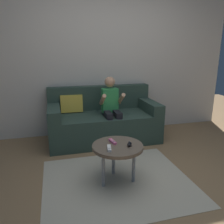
{
  "coord_description": "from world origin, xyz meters",
  "views": [
    {
      "loc": [
        -0.92,
        -1.81,
        1.38
      ],
      "look_at": [
        -0.2,
        0.9,
        0.61
      ],
      "focal_mm": 35.82,
      "sensor_mm": 36.0,
      "label": 1
    }
  ],
  "objects_px": {
    "game_remote_pink_near_edge": "(113,141)",
    "game_remote_white_far_corner": "(109,148)",
    "couch": "(103,121)",
    "person_seated_on_couch": "(111,106)",
    "coffee_table": "(117,149)",
    "nunchuk_black": "(129,144)"
  },
  "relations": [
    {
      "from": "couch",
      "to": "person_seated_on_couch",
      "type": "distance_m",
      "value": 0.35
    },
    {
      "from": "person_seated_on_couch",
      "to": "game_remote_pink_near_edge",
      "type": "relative_size",
      "value": 7.01
    },
    {
      "from": "person_seated_on_couch",
      "to": "game_remote_white_far_corner",
      "type": "xyz_separation_m",
      "value": [
        -0.32,
        -1.15,
        -0.14
      ]
    },
    {
      "from": "couch",
      "to": "game_remote_white_far_corner",
      "type": "bearing_deg",
      "value": -99.63
    },
    {
      "from": "couch",
      "to": "nunchuk_black",
      "type": "height_order",
      "value": "couch"
    },
    {
      "from": "game_remote_pink_near_edge",
      "to": "nunchuk_black",
      "type": "distance_m",
      "value": 0.2
    },
    {
      "from": "coffee_table",
      "to": "nunchuk_black",
      "type": "xyz_separation_m",
      "value": [
        0.11,
        -0.06,
        0.07
      ]
    },
    {
      "from": "couch",
      "to": "game_remote_pink_near_edge",
      "type": "height_order",
      "value": "couch"
    },
    {
      "from": "game_remote_pink_near_edge",
      "to": "nunchuk_black",
      "type": "relative_size",
      "value": 1.44
    },
    {
      "from": "game_remote_white_far_corner",
      "to": "coffee_table",
      "type": "bearing_deg",
      "value": 37.04
    },
    {
      "from": "coffee_table",
      "to": "nunchuk_black",
      "type": "relative_size",
      "value": 5.37
    },
    {
      "from": "person_seated_on_couch",
      "to": "coffee_table",
      "type": "relative_size",
      "value": 1.88
    },
    {
      "from": "couch",
      "to": "nunchuk_black",
      "type": "relative_size",
      "value": 16.83
    },
    {
      "from": "game_remote_pink_near_edge",
      "to": "game_remote_white_far_corner",
      "type": "xyz_separation_m",
      "value": [
        -0.08,
        -0.16,
        0.0
      ]
    },
    {
      "from": "person_seated_on_couch",
      "to": "game_remote_pink_near_edge",
      "type": "height_order",
      "value": "person_seated_on_couch"
    },
    {
      "from": "coffee_table",
      "to": "game_remote_pink_near_edge",
      "type": "xyz_separation_m",
      "value": [
        -0.03,
        0.07,
        0.06
      ]
    },
    {
      "from": "person_seated_on_couch",
      "to": "nunchuk_black",
      "type": "height_order",
      "value": "person_seated_on_couch"
    },
    {
      "from": "coffee_table",
      "to": "game_remote_pink_near_edge",
      "type": "height_order",
      "value": "game_remote_pink_near_edge"
    },
    {
      "from": "coffee_table",
      "to": "nunchuk_black",
      "type": "height_order",
      "value": "nunchuk_black"
    },
    {
      "from": "coffee_table",
      "to": "game_remote_pink_near_edge",
      "type": "relative_size",
      "value": 3.72
    },
    {
      "from": "couch",
      "to": "coffee_table",
      "type": "bearing_deg",
      "value": -95.28
    },
    {
      "from": "nunchuk_black",
      "to": "game_remote_white_far_corner",
      "type": "xyz_separation_m",
      "value": [
        -0.22,
        -0.03,
        -0.01
      ]
    }
  ]
}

